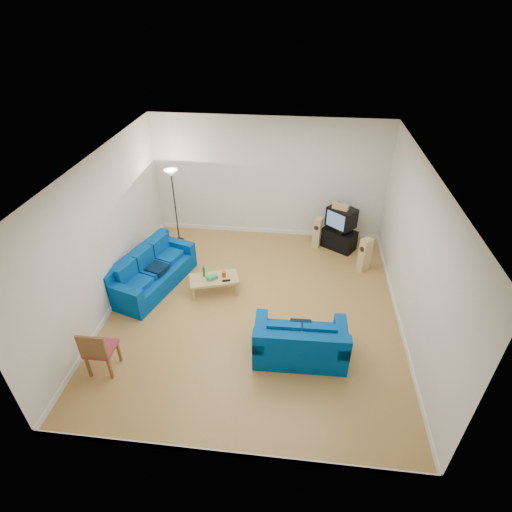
# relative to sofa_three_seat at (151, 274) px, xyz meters

# --- Properties ---
(room) EXTENTS (6.01, 6.51, 3.21)m
(room) POSITION_rel_sofa_three_seat_xyz_m (2.43, -0.57, 1.23)
(room) COLOR brown
(room) RESTS_ON ground
(sofa_three_seat) EXTENTS (1.57, 2.38, 0.85)m
(sofa_three_seat) POSITION_rel_sofa_three_seat_xyz_m (0.00, 0.00, 0.00)
(sofa_three_seat) COLOR navy
(sofa_three_seat) RESTS_ON ground
(sofa_loveseat) EXTENTS (1.70, 0.98, 0.84)m
(sofa_loveseat) POSITION_rel_sofa_three_seat_xyz_m (3.42, -1.78, 0.00)
(sofa_loveseat) COLOR navy
(sofa_loveseat) RESTS_ON ground
(coffee_table) EXTENTS (1.16, 0.82, 0.38)m
(coffee_table) POSITION_rel_sofa_three_seat_xyz_m (1.48, -0.08, 0.02)
(coffee_table) COLOR tan
(coffee_table) RESTS_ON ground
(bottle) EXTENTS (0.08, 0.08, 0.27)m
(bottle) POSITION_rel_sofa_three_seat_xyz_m (1.26, -0.05, 0.20)
(bottle) COLOR #197233
(bottle) RESTS_ON coffee_table
(tissue_box) EXTENTS (0.25, 0.24, 0.09)m
(tissue_box) POSITION_rel_sofa_three_seat_xyz_m (1.46, -0.13, 0.12)
(tissue_box) COLOR green
(tissue_box) RESTS_ON coffee_table
(red_canister) EXTENTS (0.10, 0.10, 0.13)m
(red_canister) POSITION_rel_sofa_three_seat_xyz_m (1.70, -0.00, 0.13)
(red_canister) COLOR red
(red_canister) RESTS_ON coffee_table
(remote) EXTENTS (0.19, 0.11, 0.02)m
(remote) POSITION_rel_sofa_three_seat_xyz_m (1.77, -0.16, 0.08)
(remote) COLOR black
(remote) RESTS_ON coffee_table
(tv_stand) EXTENTS (0.97, 0.85, 0.52)m
(tv_stand) POSITION_rel_sofa_three_seat_xyz_m (4.34, 2.11, -0.06)
(tv_stand) COLOR black
(tv_stand) RESTS_ON ground
(av_receiver) EXTENTS (0.56, 0.57, 0.10)m
(av_receiver) POSITION_rel_sofa_three_seat_xyz_m (4.36, 2.10, 0.26)
(av_receiver) COLOR black
(av_receiver) RESTS_ON tv_stand
(television) EXTENTS (0.82, 0.80, 0.51)m
(television) POSITION_rel_sofa_three_seat_xyz_m (4.34, 2.14, 0.56)
(television) COLOR black
(television) RESTS_ON av_receiver
(centre_speaker) EXTENTS (0.43, 0.31, 0.14)m
(centre_speaker) POSITION_rel_sofa_three_seat_xyz_m (4.28, 2.10, 0.89)
(centre_speaker) COLOR tan
(centre_speaker) RESTS_ON television
(speaker_left) EXTENTS (0.26, 0.29, 0.83)m
(speaker_left) POSITION_rel_sofa_three_seat_xyz_m (3.77, 2.13, 0.10)
(speaker_left) COLOR tan
(speaker_left) RESTS_ON ground
(speaker_right) EXTENTS (0.32, 0.31, 0.86)m
(speaker_right) POSITION_rel_sofa_three_seat_xyz_m (4.88, 1.17, 0.11)
(speaker_right) COLOR tan
(speaker_right) RESTS_ON ground
(floor_lamp) EXTENTS (0.35, 0.35, 2.03)m
(floor_lamp) POSITION_rel_sofa_three_seat_xyz_m (0.09, 1.95, 1.36)
(floor_lamp) COLOR black
(floor_lamp) RESTS_ON ground
(dining_chair) EXTENTS (0.48, 0.48, 1.00)m
(dining_chair) POSITION_rel_sofa_three_seat_xyz_m (-0.02, -2.53, 0.24)
(dining_chair) COLOR brown
(dining_chair) RESTS_ON ground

